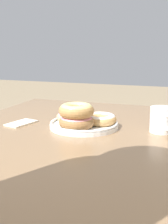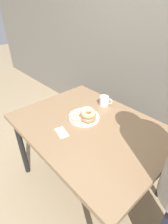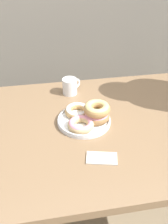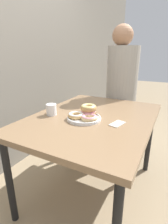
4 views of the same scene
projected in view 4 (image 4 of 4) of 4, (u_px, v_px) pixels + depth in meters
The scene contains 7 objects.
ground_plane at pixel (108, 196), 1.56m from camera, with size 14.00×14.00×0.00m, color #937F60.
wall_back at pixel (1, 43), 1.64m from camera, with size 8.00×0.05×2.60m.
dining_table at pixel (93, 124), 1.42m from camera, with size 1.21×0.90×0.73m.
donut_plate at pixel (85, 114), 1.32m from camera, with size 0.26×0.29×0.10m.
coffee_mug at pixel (51, 109), 1.41m from camera, with size 0.11×0.09×0.09m.
person_figure at pixel (122, 89), 2.04m from camera, with size 0.40×0.35×1.49m.
napkin at pixel (117, 124), 1.24m from camera, with size 0.14×0.10×0.01m.
Camera 4 is at (-1.19, -0.38, 1.22)m, focal length 28.00 mm.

